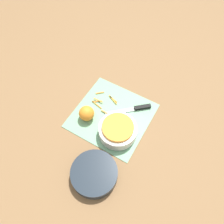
# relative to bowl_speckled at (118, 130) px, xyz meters

# --- Properties ---
(ground_plane) EXTENTS (4.00, 4.00, 0.00)m
(ground_plane) POSITION_rel_bowl_speckled_xyz_m (0.08, -0.08, -0.04)
(ground_plane) COLOR olive
(cutting_board) EXTENTS (0.38, 0.37, 0.01)m
(cutting_board) POSITION_rel_bowl_speckled_xyz_m (0.08, -0.08, -0.04)
(cutting_board) COLOR #75AD84
(cutting_board) RESTS_ON ground_plane
(bowl_speckled) EXTENTS (0.18, 0.18, 0.07)m
(bowl_speckled) POSITION_rel_bowl_speckled_xyz_m (0.00, 0.00, 0.00)
(bowl_speckled) COLOR silver
(bowl_speckled) RESTS_ON cutting_board
(bowl_dark) EXTENTS (0.20, 0.20, 0.05)m
(bowl_dark) POSITION_rel_bowl_speckled_xyz_m (-0.01, 0.23, -0.01)
(bowl_dark) COLOR #1E2833
(bowl_dark) RESTS_ON ground_plane
(knife) EXTENTS (0.20, 0.17, 0.02)m
(knife) POSITION_rel_bowl_speckled_xyz_m (-0.02, -0.17, -0.03)
(knife) COLOR black
(knife) RESTS_ON cutting_board
(orange_left) EXTENTS (0.08, 0.08, 0.08)m
(orange_left) POSITION_rel_bowl_speckled_xyz_m (0.18, -0.00, 0.00)
(orange_left) COLOR orange
(orange_left) RESTS_ON cutting_board
(peel_pile) EXTENTS (0.14, 0.11, 0.01)m
(peel_pile) POSITION_rel_bowl_speckled_xyz_m (0.16, -0.13, -0.03)
(peel_pile) COLOR orange
(peel_pile) RESTS_ON cutting_board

